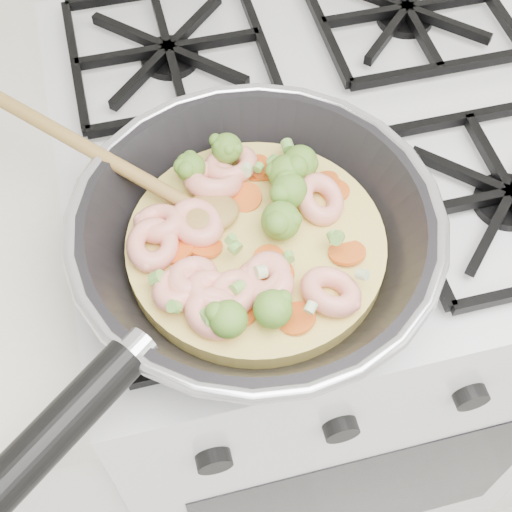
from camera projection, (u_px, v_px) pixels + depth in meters
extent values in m
cube|color=silver|center=(303.00, 318.00, 1.19)|extent=(0.60, 0.60, 0.90)
cube|color=black|center=(362.00, 499.00, 1.03)|extent=(0.48, 0.00, 0.40)
cube|color=black|center=(326.00, 120.00, 0.80)|extent=(0.56, 0.56, 0.02)
torus|color=silver|center=(256.00, 221.00, 0.64)|extent=(0.34, 0.34, 0.01)
cylinder|color=black|center=(44.00, 444.00, 0.53)|extent=(0.16, 0.14, 0.03)
cylinder|color=#E2CB62|center=(256.00, 246.00, 0.67)|extent=(0.24, 0.24, 0.02)
ellipsoid|color=olive|center=(208.00, 213.00, 0.66)|extent=(0.07, 0.07, 0.02)
cylinder|color=olive|center=(83.00, 145.00, 0.68)|extent=(0.19, 0.17, 0.06)
torus|color=#F0A58E|center=(231.00, 165.00, 0.70)|extent=(0.06, 0.06, 0.02)
torus|color=#F0A58E|center=(331.00, 292.00, 0.62)|extent=(0.08, 0.08, 0.03)
torus|color=#F0A58E|center=(320.00, 199.00, 0.67)|extent=(0.06, 0.06, 0.03)
torus|color=#F0A58E|center=(160.00, 224.00, 0.66)|extent=(0.07, 0.07, 0.03)
torus|color=#F0A58E|center=(212.00, 293.00, 0.62)|extent=(0.07, 0.07, 0.03)
torus|color=#F0A58E|center=(214.00, 181.00, 0.69)|extent=(0.06, 0.06, 0.03)
torus|color=#F0A58E|center=(197.00, 223.00, 0.66)|extent=(0.07, 0.07, 0.02)
torus|color=#F0A58E|center=(178.00, 289.00, 0.62)|extent=(0.07, 0.07, 0.02)
torus|color=#F0A58E|center=(265.00, 283.00, 0.62)|extent=(0.08, 0.08, 0.03)
torus|color=#F0A58E|center=(214.00, 313.00, 0.61)|extent=(0.08, 0.08, 0.03)
torus|color=#F0A58E|center=(192.00, 279.00, 0.63)|extent=(0.07, 0.07, 0.02)
torus|color=#F0A58E|center=(153.00, 245.00, 0.64)|extent=(0.07, 0.07, 0.03)
torus|color=#F0A58E|center=(233.00, 294.00, 0.62)|extent=(0.07, 0.07, 0.02)
torus|color=#F0A58E|center=(266.00, 278.00, 0.63)|extent=(0.07, 0.07, 0.03)
ellipsoid|color=#5F912F|center=(286.00, 173.00, 0.68)|extent=(0.04, 0.04, 0.03)
ellipsoid|color=#5F912F|center=(300.00, 163.00, 0.68)|extent=(0.04, 0.04, 0.03)
ellipsoid|color=#5F912F|center=(228.00, 319.00, 0.59)|extent=(0.04, 0.04, 0.03)
ellipsoid|color=#5F912F|center=(281.00, 221.00, 0.65)|extent=(0.05, 0.05, 0.04)
ellipsoid|color=#5F912F|center=(289.00, 191.00, 0.66)|extent=(0.04, 0.04, 0.03)
ellipsoid|color=#5F912F|center=(273.00, 309.00, 0.60)|extent=(0.04, 0.04, 0.03)
ellipsoid|color=#5F912F|center=(191.00, 168.00, 0.68)|extent=(0.04, 0.04, 0.03)
ellipsoid|color=#5F912F|center=(227.00, 148.00, 0.69)|extent=(0.04, 0.04, 0.03)
cylinder|color=orange|center=(296.00, 318.00, 0.61)|extent=(0.04, 0.04, 0.01)
cylinder|color=orange|center=(334.00, 190.00, 0.69)|extent=(0.03, 0.03, 0.01)
cylinder|color=orange|center=(238.00, 312.00, 0.62)|extent=(0.04, 0.04, 0.01)
cylinder|color=orange|center=(249.00, 295.00, 0.63)|extent=(0.04, 0.04, 0.01)
cylinder|color=orange|center=(194.00, 297.00, 0.62)|extent=(0.04, 0.04, 0.00)
cylinder|color=orange|center=(255.00, 168.00, 0.70)|extent=(0.04, 0.04, 0.01)
cylinder|color=orange|center=(153.00, 229.00, 0.66)|extent=(0.04, 0.04, 0.01)
cylinder|color=orange|center=(176.00, 249.00, 0.65)|extent=(0.05, 0.05, 0.00)
cylinder|color=orange|center=(259.00, 289.00, 0.63)|extent=(0.04, 0.04, 0.01)
cylinder|color=orange|center=(325.00, 182.00, 0.69)|extent=(0.03, 0.03, 0.01)
cylinder|color=orange|center=(347.00, 252.00, 0.65)|extent=(0.05, 0.05, 0.01)
cylinder|color=orange|center=(277.00, 275.00, 0.64)|extent=(0.04, 0.04, 0.01)
cylinder|color=orange|center=(205.00, 246.00, 0.65)|extent=(0.04, 0.04, 0.01)
cylinder|color=orange|center=(270.00, 259.00, 0.65)|extent=(0.04, 0.04, 0.01)
cylinder|color=orange|center=(245.00, 198.00, 0.68)|extent=(0.03, 0.03, 0.01)
cylinder|color=orange|center=(262.00, 170.00, 0.70)|extent=(0.04, 0.04, 0.01)
cylinder|color=#6FAC45|center=(273.00, 161.00, 0.68)|extent=(0.01, 0.01, 0.01)
cylinder|color=#6FAC45|center=(231.00, 239.00, 0.63)|extent=(0.01, 0.01, 0.01)
cylinder|color=#6FAC45|center=(237.00, 288.00, 0.61)|extent=(0.01, 0.01, 0.01)
cylinder|color=#6FAC45|center=(278.00, 227.00, 0.63)|extent=(0.01, 0.01, 0.01)
cylinder|color=#6FAC45|center=(333.00, 236.00, 0.64)|extent=(0.01, 0.01, 0.01)
cylinder|color=#6FAC45|center=(157.00, 278.00, 0.62)|extent=(0.01, 0.01, 0.01)
cylinder|color=#6FAC45|center=(337.00, 238.00, 0.63)|extent=(0.01, 0.01, 0.01)
cylinder|color=#BED596|center=(246.00, 169.00, 0.68)|extent=(0.01, 0.01, 0.01)
cylinder|color=#6FAC45|center=(283.00, 209.00, 0.66)|extent=(0.01, 0.01, 0.01)
cylinder|color=#6FAC45|center=(289.00, 257.00, 0.63)|extent=(0.01, 0.01, 0.01)
cylinder|color=#BED596|center=(362.00, 275.00, 0.61)|extent=(0.01, 0.01, 0.01)
cylinder|color=#6FAC45|center=(209.00, 317.00, 0.59)|extent=(0.01, 0.01, 0.01)
cylinder|color=#6FAC45|center=(259.00, 167.00, 0.68)|extent=(0.01, 0.01, 0.01)
cylinder|color=#BED596|center=(276.00, 302.00, 0.60)|extent=(0.01, 0.01, 0.01)
cylinder|color=#6FAC45|center=(288.00, 146.00, 0.70)|extent=(0.01, 0.01, 0.01)
cylinder|color=#BED596|center=(311.00, 308.00, 0.59)|extent=(0.01, 0.01, 0.01)
cylinder|color=#6FAC45|center=(235.00, 247.00, 0.63)|extent=(0.01, 0.01, 0.01)
cylinder|color=#6FAC45|center=(174.00, 307.00, 0.60)|extent=(0.01, 0.01, 0.01)
cylinder|color=#BED596|center=(261.00, 272.00, 0.62)|extent=(0.01, 0.01, 0.01)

